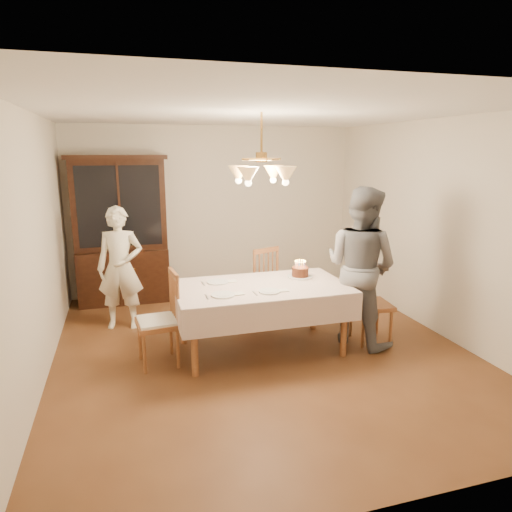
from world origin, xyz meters
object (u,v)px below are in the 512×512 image
object	(u,v)px
dining_table	(261,292)
chair_far_side	(258,287)
elderly_woman	(120,268)
birthday_cake	(300,273)
china_hutch	(121,233)

from	to	relation	value
dining_table	chair_far_side	distance (m)	1.03
elderly_woman	birthday_cake	size ratio (longest dim) A/B	5.19
dining_table	elderly_woman	xyz separation A→B (m)	(-1.49, 1.17, 0.10)
china_hutch	birthday_cake	bearing A→B (deg)	-45.75
china_hutch	chair_far_side	xyz separation A→B (m)	(1.71, -1.28, -0.60)
dining_table	elderly_woman	bearing A→B (deg)	142.04
china_hutch	elderly_woman	world-z (taller)	china_hutch
elderly_woman	birthday_cake	distance (m)	2.25
china_hutch	chair_far_side	world-z (taller)	china_hutch
dining_table	china_hutch	distance (m)	2.71
elderly_woman	dining_table	bearing A→B (deg)	-26.70
dining_table	elderly_woman	size ratio (longest dim) A/B	1.22
dining_table	birthday_cake	distance (m)	0.59
elderly_woman	china_hutch	bearing A→B (deg)	99.53
birthday_cake	china_hutch	bearing A→B (deg)	134.25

